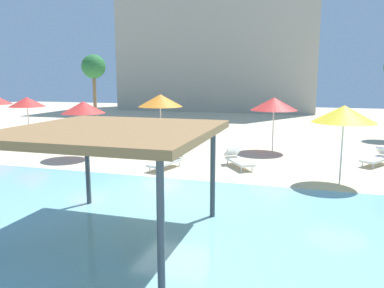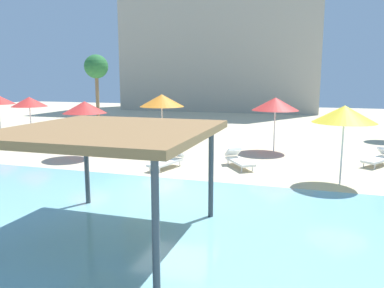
{
  "view_description": "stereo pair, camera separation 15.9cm",
  "coord_description": "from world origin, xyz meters",
  "views": [
    {
      "loc": [
        4.03,
        -11.6,
        3.77
      ],
      "look_at": [
        -0.06,
        2.0,
        1.3
      ],
      "focal_mm": 35.8,
      "sensor_mm": 36.0,
      "label": 1
    },
    {
      "loc": [
        4.18,
        -11.56,
        3.77
      ],
      "look_at": [
        -0.06,
        2.0,
        1.3
      ],
      "focal_mm": 35.8,
      "sensor_mm": 36.0,
      "label": 2
    }
  ],
  "objects": [
    {
      "name": "lounge_chair_4",
      "position": [
        -13.12,
        6.35,
        0.33
      ],
      "size": [
        0.86,
        1.96,
        0.74
      ],
      "rotation": [
        0.0,
        0.0,
        -1.71
      ],
      "color": "white",
      "rests_on": "ground"
    },
    {
      "name": "beach_umbrella_red_5",
      "position": [
        -6.02,
        4.11,
        2.39
      ],
      "size": [
        2.04,
        2.04,
        2.68
      ],
      "color": "silver",
      "rests_on": "ground"
    },
    {
      "name": "beach_umbrella_yellow_1",
      "position": [
        5.28,
        2.71,
        2.51
      ],
      "size": [
        2.19,
        2.19,
        2.82
      ],
      "color": "silver",
      "rests_on": "ground"
    },
    {
      "name": "shade_pavilion",
      "position": [
        -0.22,
        -3.83,
        2.49
      ],
      "size": [
        4.52,
        4.52,
        2.65
      ],
      "color": "#42474C",
      "rests_on": "ground"
    },
    {
      "name": "beach_umbrella_red_0",
      "position": [
        2.41,
        8.25,
        2.45
      ],
      "size": [
        2.38,
        2.38,
        2.78
      ],
      "color": "silver",
      "rests_on": "ground"
    },
    {
      "name": "beach_umbrella_red_3",
      "position": [
        -11.37,
        6.73,
        2.4
      ],
      "size": [
        2.02,
        2.02,
        2.68
      ],
      "color": "silver",
      "rests_on": "ground"
    },
    {
      "name": "lounge_chair_2",
      "position": [
        7.11,
        6.4,
        0.33
      ],
      "size": [
        1.56,
        1.91,
        0.74
      ],
      "rotation": [
        0.0,
        0.0,
        -2.17
      ],
      "color": "white",
      "rests_on": "ground"
    },
    {
      "name": "lounge_chair_3",
      "position": [
        -1.5,
        3.17,
        0.33
      ],
      "size": [
        1.08,
        1.99,
        0.74
      ],
      "rotation": [
        0.0,
        0.0,
        -1.84
      ],
      "color": "white",
      "rests_on": "ground"
    },
    {
      "name": "lounge_chair_0",
      "position": [
        1.3,
        4.27,
        0.33
      ],
      "size": [
        1.57,
        1.9,
        0.74
      ],
      "rotation": [
        0.0,
        0.0,
        -0.97
      ],
      "color": "white",
      "rests_on": "ground"
    },
    {
      "name": "hotel_block_0",
      "position": [
        -6.3,
        34.13,
        10.78
      ],
      "size": [
        22.38,
        9.74,
        21.56
      ],
      "primitive_type": "cube",
      "color": "#B2A893",
      "rests_on": "ground"
    },
    {
      "name": "ground_plane",
      "position": [
        0.0,
        0.0,
        0.0
      ],
      "size": [
        80.0,
        80.0,
        0.0
      ],
      "primitive_type": "plane",
      "color": "beige"
    },
    {
      "name": "palm_tree_2",
      "position": [
        -12.49,
        15.96,
        4.54
      ],
      "size": [
        1.9,
        1.9,
        5.6
      ],
      "color": "brown",
      "rests_on": "ground"
    },
    {
      "name": "lagoon_water",
      "position": [
        0.0,
        -5.25,
        0.02
      ],
      "size": [
        44.0,
        13.5,
        0.04
      ],
      "primitive_type": "cube",
      "color": "#7AB7C1",
      "rests_on": "ground"
    },
    {
      "name": "beach_umbrella_orange_6",
      "position": [
        -3.65,
        7.93,
        2.54
      ],
      "size": [
        2.44,
        2.44,
        2.88
      ],
      "color": "silver",
      "rests_on": "ground"
    }
  ]
}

